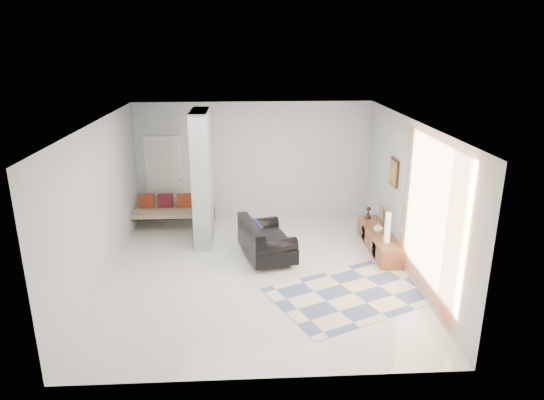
{
  "coord_description": "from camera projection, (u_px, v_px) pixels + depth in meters",
  "views": [
    {
      "loc": [
        -0.2,
        -8.16,
        4.08
      ],
      "look_at": [
        0.3,
        0.6,
        1.22
      ],
      "focal_mm": 32.0,
      "sensor_mm": 36.0,
      "label": 1
    }
  ],
  "objects": [
    {
      "name": "partition_column",
      "position": [
        202.0,
        178.0,
        10.05
      ],
      "size": [
        0.35,
        1.2,
        2.8
      ],
      "primitive_type": "cube",
      "color": "#A7ADAE",
      "rests_on": "floor"
    },
    {
      "name": "wall_back",
      "position": [
        254.0,
        162.0,
        11.44
      ],
      "size": [
        6.0,
        0.0,
        6.0
      ],
      "primitive_type": "plane",
      "rotation": [
        1.57,
        0.0,
        0.0
      ],
      "color": "silver",
      "rests_on": "ground"
    },
    {
      "name": "floor",
      "position": [
        258.0,
        272.0,
        9.03
      ],
      "size": [
        6.0,
        6.0,
        0.0
      ],
      "primitive_type": "plane",
      "color": "white",
      "rests_on": "ground"
    },
    {
      "name": "curtain",
      "position": [
        429.0,
        218.0,
        7.63
      ],
      "size": [
        0.0,
        2.55,
        2.55
      ],
      "primitive_type": "plane",
      "rotation": [
        1.57,
        0.0,
        1.57
      ],
      "color": "#D16B37",
      "rests_on": "wall_right"
    },
    {
      "name": "cylinder_lamp",
      "position": [
        388.0,
        228.0,
        9.27
      ],
      "size": [
        0.11,
        0.11,
        0.61
      ],
      "primitive_type": "cylinder",
      "color": "beige",
      "rests_on": "media_console"
    },
    {
      "name": "hallway_door",
      "position": [
        165.0,
        179.0,
        11.41
      ],
      "size": [
        0.85,
        0.06,
        2.04
      ],
      "primitive_type": "cube",
      "color": "white",
      "rests_on": "floor"
    },
    {
      "name": "loveseat",
      "position": [
        264.0,
        241.0,
        9.53
      ],
      "size": [
        1.16,
        1.61,
        0.76
      ],
      "rotation": [
        0.0,
        0.0,
        0.24
      ],
      "color": "silver",
      "rests_on": "floor"
    },
    {
      "name": "wall_front",
      "position": [
        264.0,
        280.0,
        5.74
      ],
      "size": [
        6.0,
        0.0,
        6.0
      ],
      "primitive_type": "plane",
      "rotation": [
        -1.57,
        0.0,
        0.0
      ],
      "color": "silver",
      "rests_on": "ground"
    },
    {
      "name": "vase",
      "position": [
        378.0,
        227.0,
        9.83
      ],
      "size": [
        0.22,
        0.22,
        0.21
      ],
      "primitive_type": "imported",
      "rotation": [
        0.0,
        0.0,
        -0.12
      ],
      "color": "silver",
      "rests_on": "media_console"
    },
    {
      "name": "bronze_figurine",
      "position": [
        368.0,
        213.0,
        10.6
      ],
      "size": [
        0.14,
        0.14,
        0.26
      ],
      "primitive_type": null,
      "rotation": [
        0.0,
        0.0,
        -0.03
      ],
      "color": "black",
      "rests_on": "media_console"
    },
    {
      "name": "wall_left",
      "position": [
        100.0,
        204.0,
        8.44
      ],
      "size": [
        0.0,
        6.0,
        6.0
      ],
      "primitive_type": "plane",
      "rotation": [
        1.57,
        0.0,
        1.57
      ],
      "color": "silver",
      "rests_on": "ground"
    },
    {
      "name": "media_console",
      "position": [
        379.0,
        240.0,
        9.95
      ],
      "size": [
        0.45,
        2.0,
        0.8
      ],
      "color": "brown",
      "rests_on": "floor"
    },
    {
      "name": "daybed",
      "position": [
        171.0,
        210.0,
        11.14
      ],
      "size": [
        1.9,
        0.82,
        0.77
      ],
      "rotation": [
        0.0,
        0.0,
        -0.01
      ],
      "color": "black",
      "rests_on": "floor"
    },
    {
      "name": "area_rug",
      "position": [
        353.0,
        293.0,
        8.26
      ],
      "size": [
        3.17,
        2.74,
        0.01
      ],
      "primitive_type": "cube",
      "rotation": [
        0.0,
        0.0,
        0.44
      ],
      "color": "beige",
      "rests_on": "floor"
    },
    {
      "name": "wall_art",
      "position": [
        394.0,
        172.0,
        9.51
      ],
      "size": [
        0.04,
        0.45,
        0.55
      ],
      "primitive_type": "cube",
      "color": "#331C0E",
      "rests_on": "wall_right"
    },
    {
      "name": "wall_right",
      "position": [
        409.0,
        198.0,
        8.74
      ],
      "size": [
        0.0,
        6.0,
        6.0
      ],
      "primitive_type": "plane",
      "rotation": [
        1.57,
        0.0,
        -1.57
      ],
      "color": "silver",
      "rests_on": "ground"
    },
    {
      "name": "ceiling",
      "position": [
        257.0,
        122.0,
        8.16
      ],
      "size": [
        6.0,
        6.0,
        0.0
      ],
      "primitive_type": "plane",
      "rotation": [
        3.14,
        0.0,
        0.0
      ],
      "color": "white",
      "rests_on": "wall_back"
    }
  ]
}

